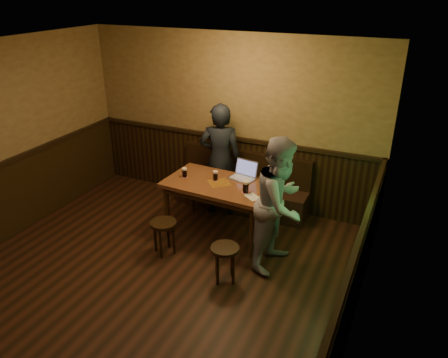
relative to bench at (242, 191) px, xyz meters
The scene contains 12 objects.
room 2.70m from the bench, 97.60° to the right, with size 5.04×6.04×2.84m.
bench is the anchor object (origin of this frame).
pub_table 0.98m from the bench, 90.00° to the right, with size 1.60×0.97×0.84m.
stool_left 1.75m from the bench, 105.77° to the right, with size 0.42×0.42×0.49m.
stool_right 1.96m from the bench, 73.96° to the right, with size 0.45×0.45×0.49m.
pint_left 1.23m from the bench, 120.81° to the right, with size 0.09×0.09×0.15m.
pint_mid 1.03m from the bench, 96.10° to the right, with size 0.09×0.09×0.15m.
pint_right 1.28m from the bench, 65.83° to the right, with size 0.11×0.11×0.17m.
laptop 0.87m from the bench, 66.37° to the right, with size 0.40×0.35×0.26m.
menu 1.36m from the bench, 61.76° to the right, with size 0.22×0.15×0.00m, color silver.
person_suit 0.72m from the bench, 135.16° to the right, with size 0.67×0.44×1.83m, color black.
person_grey 1.72m from the bench, 50.47° to the right, with size 0.87×0.68×1.78m, color gray.
Camera 1 is at (2.76, -3.28, 3.50)m, focal length 35.00 mm.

